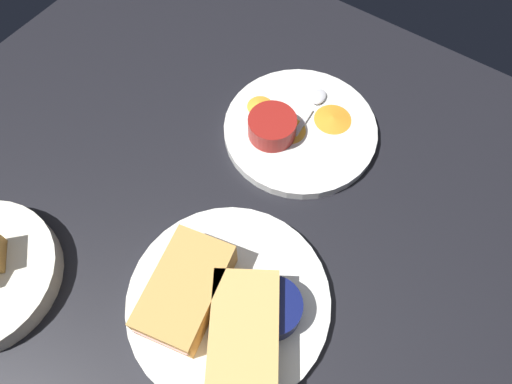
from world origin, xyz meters
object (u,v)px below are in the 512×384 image
object	(u,v)px
spoon_by_gravy_ramekin	(315,103)
ramekin_dark_sauce	(274,305)
plate_sandwich_main	(229,301)
sandwich_half_far	(244,331)
sandwich_half_near	(187,291)
ramekin_light_gravy	(272,126)
plate_chips_companion	(300,130)
spoon_by_dark_ramekin	(228,302)

from	to	relation	value
spoon_by_gravy_ramekin	ramekin_dark_sauce	bearing A→B (deg)	-157.69
plate_sandwich_main	spoon_by_gravy_ramekin	bearing A→B (deg)	12.37
plate_sandwich_main	sandwich_half_far	distance (cm)	5.76
sandwich_half_near	ramekin_dark_sauce	xyz separation A→B (cm)	(4.51, -9.39, -0.51)
sandwich_half_far	ramekin_light_gravy	xyz separation A→B (cm)	(26.06, 13.59, -0.62)
ramekin_dark_sauce	plate_chips_companion	xyz separation A→B (cm)	(25.09, 11.82, -2.69)
spoon_by_dark_ramekin	spoon_by_gravy_ramekin	xyz separation A→B (cm)	(32.41, 7.29, 0.00)
plate_sandwich_main	sandwich_half_far	bearing A→B (deg)	-119.47
plate_sandwich_main	spoon_by_dark_ramekin	xyz separation A→B (cm)	(-0.37, -0.27, 1.16)
sandwich_half_far	ramekin_dark_sauce	xyz separation A→B (cm)	(4.43, -1.11, -0.51)
ramekin_light_gravy	spoon_by_gravy_ramekin	size ratio (longest dim) A/B	0.71
sandwich_half_near	plate_chips_companion	distance (cm)	29.87
plate_chips_companion	spoon_by_dark_ramekin	bearing A→B (deg)	-166.10
sandwich_half_near	spoon_by_dark_ramekin	size ratio (longest dim) A/B	1.52
sandwich_half_near	spoon_by_dark_ramekin	xyz separation A→B (cm)	(2.06, -4.39, -2.04)
ramekin_dark_sauce	plate_sandwich_main	bearing A→B (deg)	111.53
spoon_by_dark_ramekin	spoon_by_gravy_ramekin	size ratio (longest dim) A/B	0.96
plate_sandwich_main	plate_chips_companion	bearing A→B (deg)	13.55
sandwich_half_far	spoon_by_dark_ramekin	size ratio (longest dim) A/B	1.58
sandwich_half_far	ramekin_light_gravy	bearing A→B (deg)	27.55
ramekin_dark_sauce	spoon_by_gravy_ramekin	xyz separation A→B (cm)	(29.96, 12.30, -1.53)
plate_sandwich_main	ramekin_light_gravy	size ratio (longest dim) A/B	3.55
spoon_by_gravy_ramekin	ramekin_light_gravy	bearing A→B (deg)	163.90
plate_sandwich_main	ramekin_light_gravy	distance (cm)	25.65
spoon_by_dark_ramekin	ramekin_light_gravy	bearing A→B (deg)	21.93
sandwich_half_near	plate_chips_companion	world-z (taller)	sandwich_half_near
plate_sandwich_main	plate_chips_companion	xyz separation A→B (cm)	(27.17, 6.55, 0.00)
sandwich_half_far	spoon_by_gravy_ramekin	bearing A→B (deg)	18.02
plate_sandwich_main	plate_chips_companion	world-z (taller)	same
sandwich_half_near	plate_chips_companion	size ratio (longest dim) A/B	0.63
ramekin_dark_sauce	ramekin_light_gravy	world-z (taller)	ramekin_dark_sauce
plate_chips_companion	spoon_by_gravy_ramekin	xyz separation A→B (cm)	(4.87, 0.48, 1.16)
plate_sandwich_main	spoon_by_gravy_ramekin	distance (cm)	32.82
sandwich_half_far	spoon_by_gravy_ramekin	world-z (taller)	sandwich_half_far
plate_chips_companion	ramekin_light_gravy	world-z (taller)	ramekin_light_gravy
plate_sandwich_main	ramekin_dark_sauce	distance (cm)	6.27
sandwich_half_far	sandwich_half_near	bearing A→B (deg)	90.53
plate_sandwich_main	spoon_by_dark_ramekin	size ratio (longest dim) A/B	2.65
spoon_by_dark_ramekin	plate_chips_companion	xyz separation A→B (cm)	(27.54, 6.82, -1.16)
spoon_by_gravy_ramekin	plate_chips_companion	bearing A→B (deg)	-174.42
ramekin_light_gravy	plate_sandwich_main	bearing A→B (deg)	-158.31
sandwich_half_near	sandwich_half_far	distance (cm)	8.29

